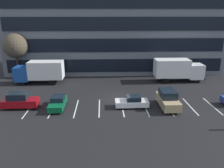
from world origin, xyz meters
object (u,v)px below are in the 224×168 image
suv_maroon (20,101)px  sedan_forest (58,103)px  sedan_white (132,102)px  bare_tree (15,46)px  box_truck_white (178,69)px  box_truck_blue (40,71)px  suv_tan (168,99)px

suv_maroon → sedan_forest: bearing=-2.8°
sedan_forest → sedan_white: bearing=-0.9°
suv_maroon → bare_tree: (-4.64, 13.30, 4.75)m
box_truck_white → suv_maroon: (-22.41, -10.20, -1.19)m
sedan_forest → suv_maroon: 4.58m
box_truck_blue → box_truck_white: 22.46m
box_truck_blue → sedan_white: box_truck_blue is taller
box_truck_blue → bare_tree: 6.69m
sedan_forest → suv_maroon: size_ratio=0.97×
bare_tree → box_truck_white: bearing=-6.5°
sedan_forest → suv_maroon: bearing=177.2°
sedan_forest → suv_maroon: suv_maroon is taller
box_truck_white → suv_maroon: 24.65m
bare_tree → box_truck_blue: bearing=-35.0°
box_truck_white → suv_maroon: size_ratio=1.91×
suv_tan → box_truck_white: bearing=67.0°
sedan_forest → box_truck_blue: bearing=114.1°
suv_maroon → bare_tree: 14.86m
suv_tan → sedan_white: suv_tan is taller
suv_tan → suv_maroon: bearing=178.3°
sedan_forest → suv_tan: 13.31m
box_truck_blue → sedan_white: size_ratio=1.95×
box_truck_white → sedan_forest: size_ratio=1.98×
suv_tan → bare_tree: size_ratio=0.61×
box_truck_blue → suv_maroon: box_truck_blue is taller
sedan_forest → sedan_white: 8.99m
suv_maroon → sedan_white: bearing=-1.6°
suv_tan → bare_tree: bearing=148.5°
box_truck_white → box_truck_blue: bearing=-179.7°
box_truck_white → suv_tan: box_truck_white is taller
sedan_white → bare_tree: bearing=143.1°
sedan_forest → sedan_white: size_ratio=1.02×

